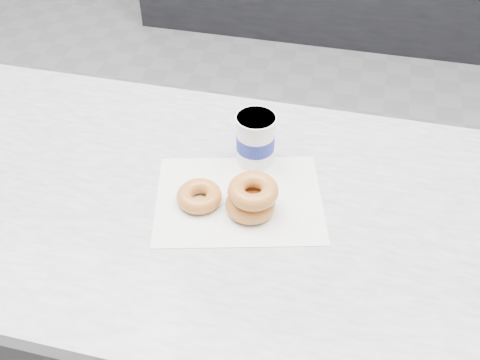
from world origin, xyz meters
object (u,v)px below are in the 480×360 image
object	(u,v)px
coffee_cup	(255,139)
counter	(224,322)
donut_stack	(252,198)
donut_single	(199,196)

from	to	relation	value
coffee_cup	counter	bearing A→B (deg)	-96.99
donut_stack	coffee_cup	world-z (taller)	coffee_cup
coffee_cup	donut_single	bearing A→B (deg)	-108.00
counter	donut_single	size ratio (longest dim) A/B	32.85
counter	donut_stack	bearing A→B (deg)	-7.97
coffee_cup	donut_stack	bearing A→B (deg)	-70.50
donut_stack	coffee_cup	bearing A→B (deg)	99.87
donut_single	counter	bearing A→B (deg)	17.02
donut_single	coffee_cup	distance (m)	0.18
donut_single	donut_stack	xyz separation A→B (m)	(0.11, 0.00, 0.02)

